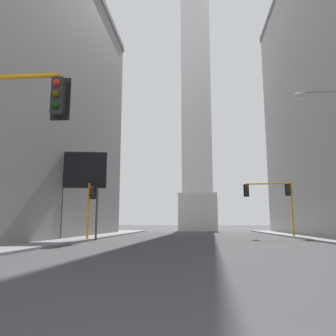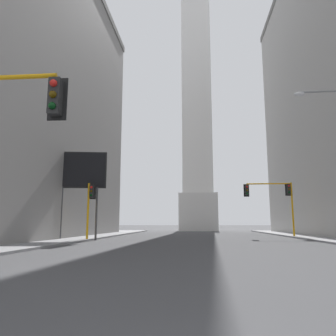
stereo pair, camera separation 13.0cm
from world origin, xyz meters
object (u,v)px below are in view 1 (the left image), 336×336
Objects in this scene: traffic_light_mid_left at (90,202)px; billboard_sign at (81,172)px; traffic_light_mid_right at (275,195)px; obelisk at (195,57)px.

billboard_sign is (-1.12, 0.49, 2.71)m from traffic_light_mid_left.
billboard_sign is (-18.46, -6.89, 1.63)m from traffic_light_mid_right.
obelisk reaches higher than traffic_light_mid_right.
billboard_sign is at bearing -107.15° from obelisk.
traffic_light_mid_right is 0.72× the size of billboard_sign.
obelisk is 12.93× the size of traffic_light_mid_right.
obelisk is 9.37× the size of billboard_sign.
obelisk is at bearing 74.79° from traffic_light_mid_left.
traffic_light_mid_right is 1.16× the size of traffic_light_mid_left.
obelisk is 47.80m from traffic_light_mid_left.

